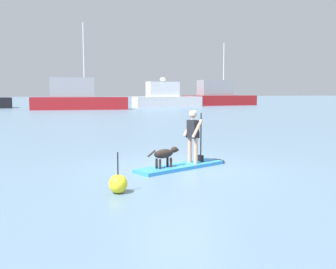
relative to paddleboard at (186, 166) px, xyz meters
The scene contains 8 objects.
ground_plane 0.23m from the paddleboard, 160.88° to the right, with size 400.00×400.00×0.00m, color slate.
paddleboard is the anchor object (origin of this frame).
person_paddler 1.01m from the paddleboard, 19.12° to the left, with size 0.67×0.58×1.59m.
dog 0.93m from the paddleboard, 160.88° to the right, with size 1.10×0.46×0.57m.
moored_boat_port 40.79m from the paddleboard, 85.89° to the left, with size 12.48×4.77×11.06m.
moored_boat_center 48.01m from the paddleboard, 69.42° to the left, with size 10.96×3.18×4.47m.
moored_boat_starboard 55.97m from the paddleboard, 60.13° to the left, with size 12.80×3.68×10.54m.
marker_buoy 3.42m from the paddleboard, 140.28° to the right, with size 0.42×0.42×0.92m.
Camera 1 is at (-4.48, -10.36, 2.23)m, focal length 41.55 mm.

